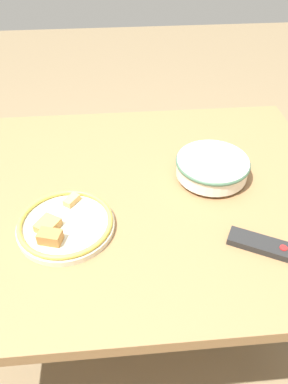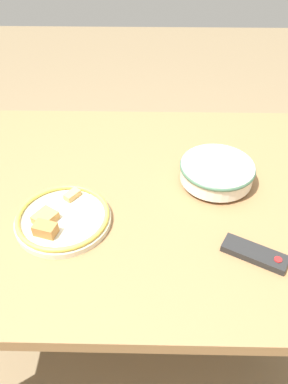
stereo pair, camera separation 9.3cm
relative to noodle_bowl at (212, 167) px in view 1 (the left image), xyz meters
name	(u,v)px [view 1 (the left image)]	position (x,y,z in m)	size (l,w,h in m)	color
ground_plane	(134,317)	(0.27, 0.05, -0.79)	(8.00, 8.00, 0.00)	#7F6B4C
dining_table	(131,210)	(0.27, 0.05, -0.12)	(1.33, 1.02, 0.75)	olive
noodle_bowl	(212,167)	(0.00, 0.00, 0.00)	(0.24, 0.24, 0.07)	silver
food_plate	(65,224)	(0.47, 0.19, -0.03)	(0.28, 0.28, 0.05)	beige
tv_remote	(260,244)	(-0.07, 0.31, -0.03)	(0.18, 0.13, 0.02)	black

